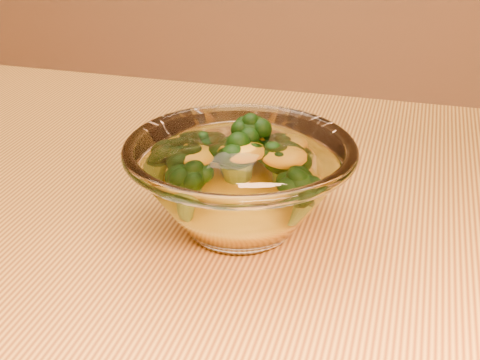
% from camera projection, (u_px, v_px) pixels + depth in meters
% --- Properties ---
extents(table, '(1.20, 0.80, 0.75)m').
position_uv_depth(table, '(231.00, 332.00, 0.63)').
color(table, gold).
rests_on(table, ground).
extents(glass_bowl, '(0.20, 0.20, 0.09)m').
position_uv_depth(glass_bowl, '(240.00, 184.00, 0.58)').
color(glass_bowl, white).
rests_on(glass_bowl, table).
extents(cheese_sauce, '(0.11, 0.11, 0.03)m').
position_uv_depth(cheese_sauce, '(240.00, 203.00, 0.59)').
color(cheese_sauce, orange).
rests_on(cheese_sauce, glass_bowl).
extents(broccoli_heap, '(0.14, 0.11, 0.07)m').
position_uv_depth(broccoli_heap, '(236.00, 166.00, 0.58)').
color(broccoli_heap, black).
rests_on(broccoli_heap, cheese_sauce).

